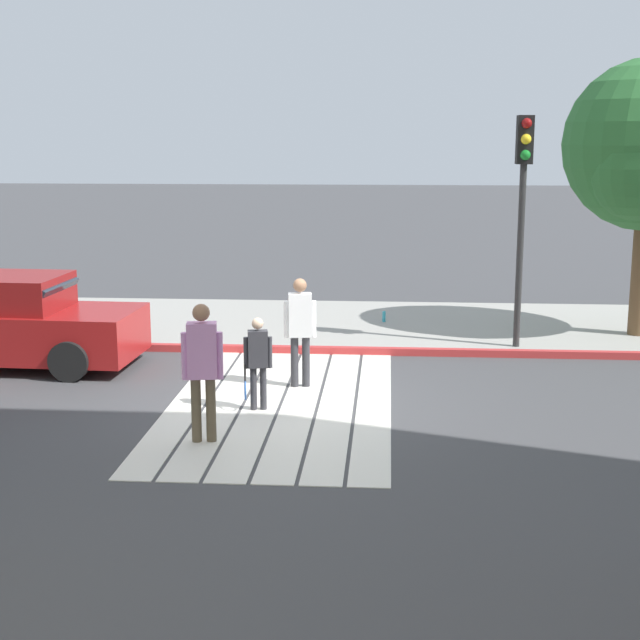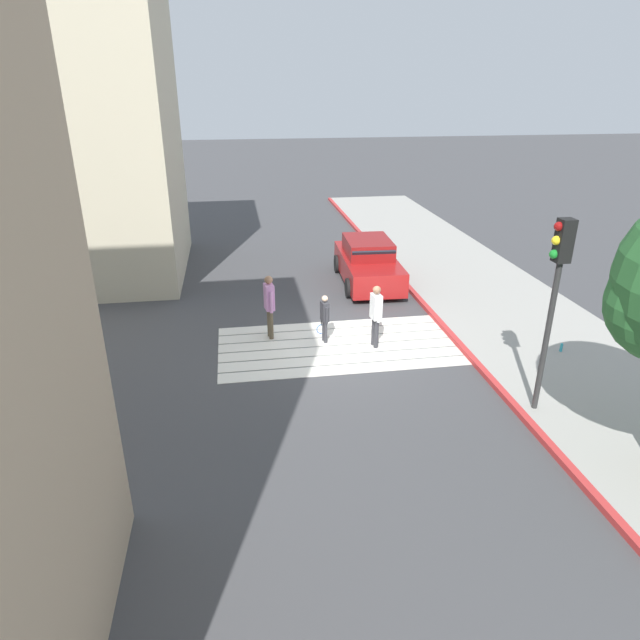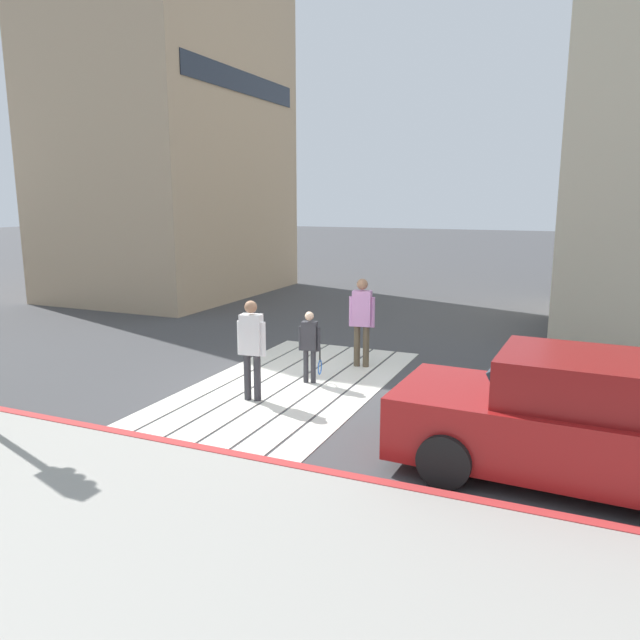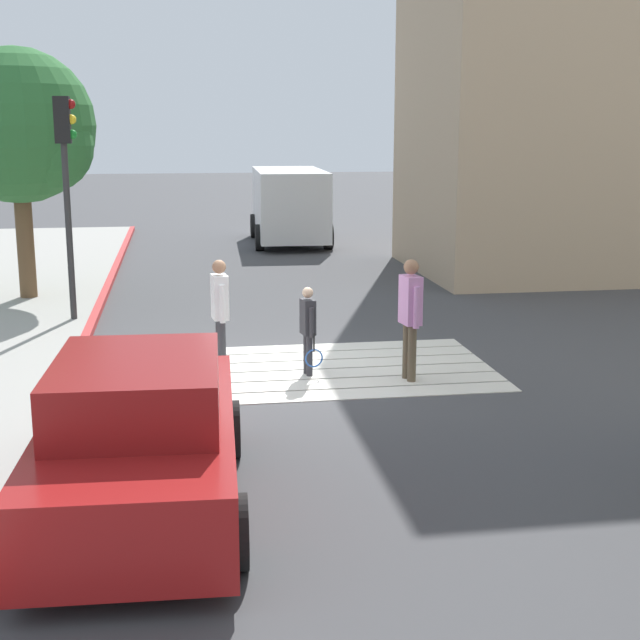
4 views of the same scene
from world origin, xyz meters
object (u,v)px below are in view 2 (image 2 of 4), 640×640
Objects in this scene: pedestrian_adult_lead at (376,312)px; pedestrian_child_with_racket at (325,316)px; traffic_light_corner at (556,280)px; car_parked_near_curb at (368,263)px; pedestrian_adult_trailing at (269,302)px; water_bottle at (561,347)px.

pedestrian_child_with_racket is (1.29, -0.49, -0.24)m from pedestrian_adult_lead.
traffic_light_corner is 2.45× the size of pedestrian_adult_lead.
car_parked_near_curb reaches higher than pedestrian_child_with_racket.
pedestrian_adult_trailing reaches higher than pedestrian_child_with_racket.
traffic_light_corner is 4.96m from pedestrian_adult_lead.
car_parked_near_curb is 5.55m from pedestrian_adult_trailing.
pedestrian_adult_lead is 0.95× the size of pedestrian_adult_trailing.
car_parked_near_curb is 9.20m from traffic_light_corner.
pedestrian_adult_lead is (1.02, 5.07, 0.27)m from car_parked_near_curb.
car_parked_near_curb is at bearing -116.76° from pedestrian_child_with_racket.
pedestrian_adult_lead is at bearing 160.11° from pedestrian_adult_trailing.
car_parked_near_curb is 5.12m from pedestrian_child_with_racket.
traffic_light_corner is at bearing 100.20° from car_parked_near_curb.
water_bottle is (-3.66, 6.35, -0.50)m from car_parked_near_curb.
pedestrian_adult_trailing is at bearing 47.36° from car_parked_near_curb.
water_bottle is at bearing 164.61° from pedestrian_adult_lead.
car_parked_near_curb is 2.52× the size of pedestrian_adult_lead.
pedestrian_adult_trailing is (3.75, 4.08, 0.33)m from car_parked_near_curb.
pedestrian_adult_lead is 2.91m from pedestrian_adult_trailing.
water_bottle is 0.16× the size of pedestrian_child_with_racket.
water_bottle is (-2.08, -2.42, -2.81)m from traffic_light_corner.
car_parked_near_curb is 2.40× the size of pedestrian_adult_trailing.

